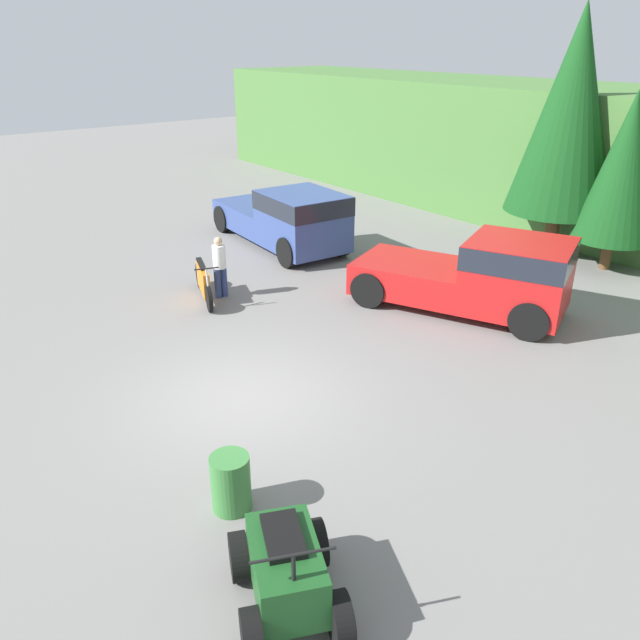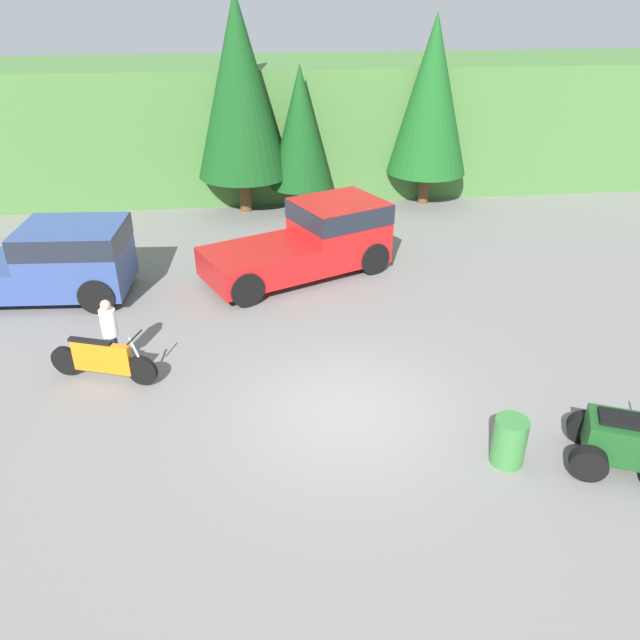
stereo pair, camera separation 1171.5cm
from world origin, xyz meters
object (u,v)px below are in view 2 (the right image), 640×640
pickup_truck_red (315,238)px  dirt_bike (103,360)px  rider_person (110,332)px  quad_atv (626,443)px  pickup_truck_second (42,260)px  steel_barrel (509,441)px

pickup_truck_red → dirt_bike: (-5.01, -5.00, -0.56)m
dirt_bike → rider_person: (0.15, 0.43, 0.42)m
dirt_bike → rider_person: 0.61m
rider_person → dirt_bike: bearing=-105.2°
quad_atv → rider_person: bearing=179.1°
pickup_truck_second → quad_atv: pickup_truck_second is taller
pickup_truck_second → dirt_bike: (2.18, -4.23, -0.56)m
pickup_truck_second → dirt_bike: pickup_truck_second is taller
pickup_truck_red → steel_barrel: pickup_truck_red is taller
pickup_truck_second → quad_atv: size_ratio=2.69×
pickup_truck_red → pickup_truck_second: 7.23m
rider_person → steel_barrel: (7.24, -3.92, -0.45)m
rider_person → pickup_truck_red: bearing=47.2°
pickup_truck_second → steel_barrel: bearing=-34.7°
pickup_truck_second → dirt_bike: bearing=-58.6°
dirt_bike → quad_atv: size_ratio=1.07×
quad_atv → rider_person: 10.11m
quad_atv → dirt_bike: bearing=-178.4°
dirt_bike → rider_person: bearing=90.3°
pickup_truck_red → quad_atv: (4.29, -8.85, -0.53)m
rider_person → steel_barrel: bearing=-24.4°
pickup_truck_red → dirt_bike: bearing=-158.9°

